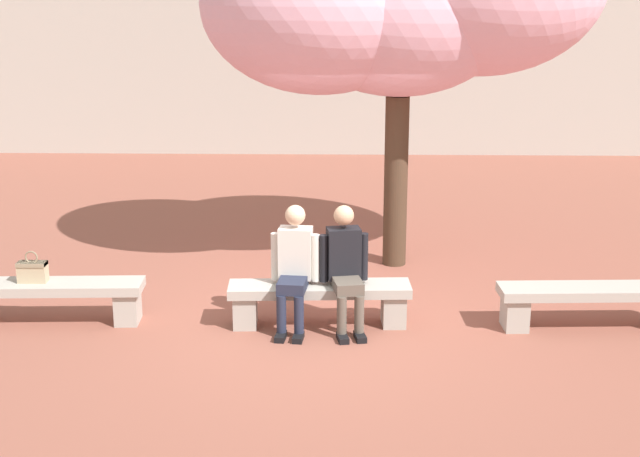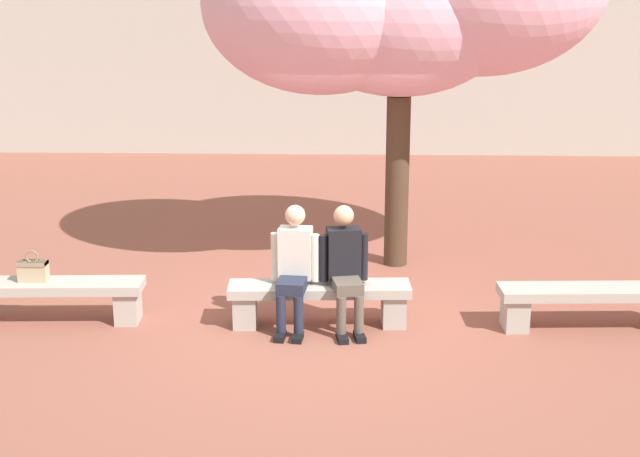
{
  "view_description": "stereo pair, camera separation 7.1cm",
  "coord_description": "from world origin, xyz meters",
  "px_view_note": "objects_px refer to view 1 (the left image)",
  "views": [
    {
      "loc": [
        0.22,
        -8.77,
        3.51
      ],
      "look_at": [
        0.0,
        0.2,
        1.0
      ],
      "focal_mm": 50.0,
      "sensor_mm": 36.0,
      "label": 1
    },
    {
      "loc": [
        0.29,
        -8.77,
        3.51
      ],
      "look_at": [
        0.0,
        0.2,
        1.0
      ],
      "focal_mm": 50.0,
      "sensor_mm": 36.0,
      "label": 2
    }
  ],
  "objects_px": {
    "stone_bench_west_end": "(53,295)",
    "handbag": "(32,270)",
    "stone_bench_near_west": "(320,297)",
    "stone_bench_center": "(590,300)",
    "person_seated_left": "(294,263)",
    "person_seated_right": "(345,263)"
  },
  "relations": [
    {
      "from": "stone_bench_near_west",
      "to": "stone_bench_center",
      "type": "relative_size",
      "value": 1.0
    },
    {
      "from": "stone_bench_west_end",
      "to": "person_seated_right",
      "type": "xyz_separation_m",
      "value": [
        3.08,
        -0.05,
        0.39
      ]
    },
    {
      "from": "stone_bench_west_end",
      "to": "person_seated_right",
      "type": "relative_size",
      "value": 1.49
    },
    {
      "from": "stone_bench_near_west",
      "to": "stone_bench_center",
      "type": "xyz_separation_m",
      "value": [
        2.82,
        0.0,
        0.0
      ]
    },
    {
      "from": "person_seated_right",
      "to": "handbag",
      "type": "xyz_separation_m",
      "value": [
        -3.28,
        0.06,
        -0.12
      ]
    },
    {
      "from": "stone_bench_center",
      "to": "handbag",
      "type": "distance_m",
      "value": 5.84
    },
    {
      "from": "handbag",
      "to": "person_seated_left",
      "type": "bearing_deg",
      "value": -1.34
    },
    {
      "from": "stone_bench_near_west",
      "to": "stone_bench_center",
      "type": "bearing_deg",
      "value": 0.0
    },
    {
      "from": "stone_bench_near_west",
      "to": "stone_bench_center",
      "type": "distance_m",
      "value": 2.82
    },
    {
      "from": "person_seated_left",
      "to": "handbag",
      "type": "relative_size",
      "value": 3.81
    },
    {
      "from": "person_seated_left",
      "to": "handbag",
      "type": "distance_m",
      "value": 2.76
    },
    {
      "from": "stone_bench_center",
      "to": "handbag",
      "type": "bearing_deg",
      "value": 179.89
    },
    {
      "from": "stone_bench_near_west",
      "to": "person_seated_right",
      "type": "relative_size",
      "value": 1.49
    },
    {
      "from": "stone_bench_west_end",
      "to": "handbag",
      "type": "xyz_separation_m",
      "value": [
        -0.2,
        0.01,
        0.27
      ]
    },
    {
      "from": "person_seated_right",
      "to": "person_seated_left",
      "type": "bearing_deg",
      "value": -179.9
    },
    {
      "from": "stone_bench_center",
      "to": "person_seated_right",
      "type": "distance_m",
      "value": 2.58
    },
    {
      "from": "stone_bench_center",
      "to": "person_seated_left",
      "type": "xyz_separation_m",
      "value": [
        -3.08,
        -0.05,
        0.39
      ]
    },
    {
      "from": "stone_bench_west_end",
      "to": "handbag",
      "type": "bearing_deg",
      "value": 176.78
    },
    {
      "from": "person_seated_left",
      "to": "handbag",
      "type": "xyz_separation_m",
      "value": [
        -2.75,
        0.06,
        -0.12
      ]
    },
    {
      "from": "stone_bench_near_west",
      "to": "handbag",
      "type": "relative_size",
      "value": 5.66
    },
    {
      "from": "stone_bench_center",
      "to": "person_seated_right",
      "type": "xyz_separation_m",
      "value": [
        -2.55,
        -0.05,
        0.39
      ]
    },
    {
      "from": "person_seated_left",
      "to": "stone_bench_west_end",
      "type": "bearing_deg",
      "value": 178.81
    }
  ]
}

